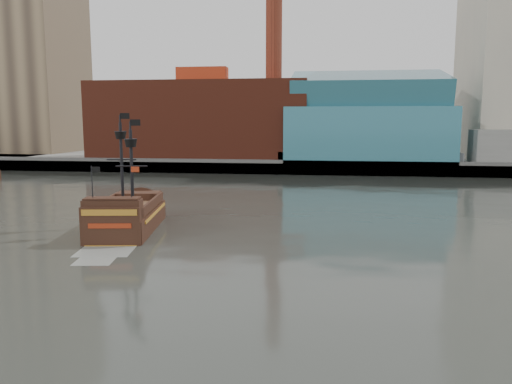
# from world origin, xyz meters

# --- Properties ---
(ground) EXTENTS (400.00, 400.00, 0.00)m
(ground) POSITION_xyz_m (0.00, 0.00, 0.00)
(ground) COLOR #292B26
(ground) RESTS_ON ground
(promenade_far) EXTENTS (220.00, 60.00, 2.00)m
(promenade_far) POSITION_xyz_m (0.00, 92.00, 1.00)
(promenade_far) COLOR slate
(promenade_far) RESTS_ON ground
(seawall) EXTENTS (220.00, 1.00, 2.60)m
(seawall) POSITION_xyz_m (0.00, 62.50, 1.30)
(seawall) COLOR #4C4C49
(seawall) RESTS_ON ground
(skyline) EXTENTS (149.00, 45.00, 62.00)m
(skyline) POSITION_xyz_m (5.21, 84.56, 24.55)
(skyline) COLOR #7D684B
(skyline) RESTS_ON promenade_far
(pirate_ship) EXTENTS (6.59, 15.14, 10.96)m
(pirate_ship) POSITION_xyz_m (-14.50, 14.55, 0.99)
(pirate_ship) COLOR black
(pirate_ship) RESTS_ON ground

